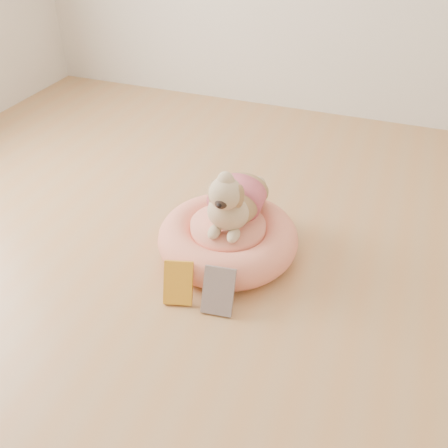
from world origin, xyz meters
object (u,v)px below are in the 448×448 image
(pet_bed, at_px, (228,238))
(book_yellow, at_px, (178,283))
(book_white, at_px, (218,291))
(dog, at_px, (234,190))

(pet_bed, distance_m, book_yellow, 0.36)
(pet_bed, xyz_separation_m, book_white, (0.09, -0.35, 0.01))
(pet_bed, height_order, book_white, book_white)
(pet_bed, relative_size, dog, 1.48)
(pet_bed, bearing_deg, dog, 67.50)
(book_yellow, distance_m, book_white, 0.17)
(dog, xyz_separation_m, book_white, (0.07, -0.38, -0.23))
(pet_bed, distance_m, book_white, 0.36)
(pet_bed, xyz_separation_m, book_yellow, (-0.08, -0.35, 0.00))
(dog, height_order, book_yellow, dog)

